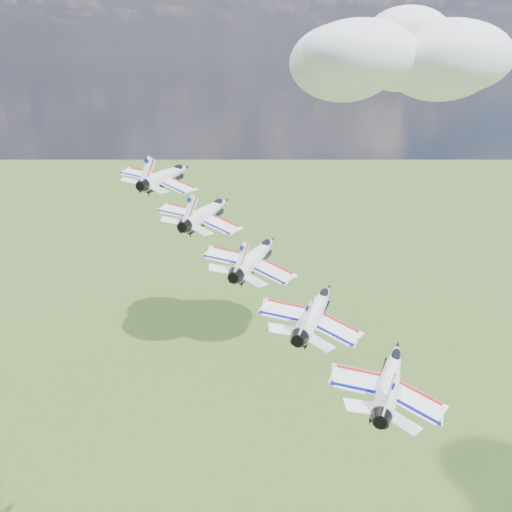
% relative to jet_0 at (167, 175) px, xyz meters
% --- Properties ---
extents(cloud_far, '(70.83, 55.65, 27.82)m').
position_rel_jet_0_xyz_m(cloud_far, '(35.12, 173.10, 20.42)').
color(cloud_far, white).
extents(jet_0, '(14.52, 18.74, 7.62)m').
position_rel_jet_0_xyz_m(jet_0, '(0.00, 0.00, 0.00)').
color(jet_0, silver).
extents(jet_1, '(14.52, 18.74, 7.62)m').
position_rel_jet_0_xyz_m(jet_1, '(9.03, -7.65, -3.55)').
color(jet_1, silver).
extents(jet_2, '(14.52, 18.74, 7.62)m').
position_rel_jet_0_xyz_m(jet_2, '(18.07, -15.29, -7.09)').
color(jet_2, silver).
extents(jet_3, '(14.52, 18.74, 7.62)m').
position_rel_jet_0_xyz_m(jet_3, '(27.10, -22.94, -10.64)').
color(jet_3, white).
extents(jet_4, '(14.52, 18.74, 7.62)m').
position_rel_jet_0_xyz_m(jet_4, '(36.14, -30.58, -14.19)').
color(jet_4, silver).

